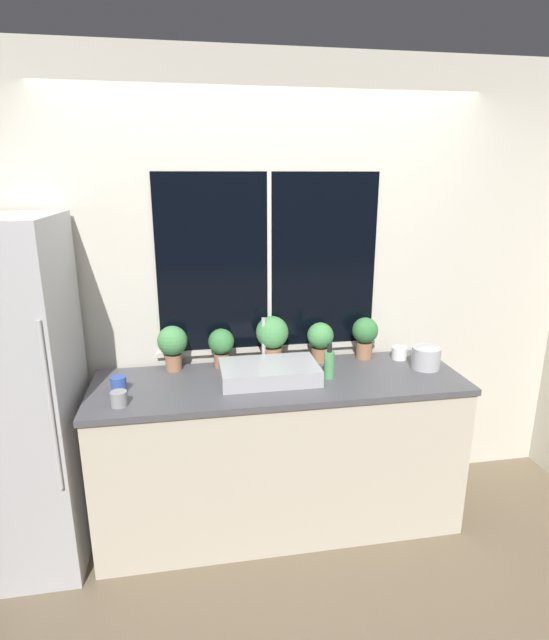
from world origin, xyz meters
TOP-DOWN VIEW (x-y plane):
  - ground_plane at (0.00, 0.00)m, footprint 14.00×14.00m
  - wall_back at (0.00, 0.71)m, footprint 8.00×0.09m
  - wall_right at (2.00, 1.50)m, footprint 0.06×7.00m
  - counter at (0.00, 0.32)m, footprint 2.09×0.66m
  - refrigerator at (-1.40, 0.30)m, footprint 0.63×0.71m
  - sink at (-0.06, 0.33)m, footprint 0.55×0.39m
  - potted_plant_far_left at (-0.59, 0.57)m, footprint 0.17×0.17m
  - potted_plant_left at (-0.31, 0.57)m, footprint 0.15×0.15m
  - potted_plant_center at (0.00, 0.57)m, footprint 0.20×0.20m
  - potted_plant_right at (0.30, 0.57)m, footprint 0.16×0.16m
  - potted_plant_far_right at (0.59, 0.57)m, footprint 0.16×0.16m
  - soap_bottle at (0.28, 0.29)m, footprint 0.06×0.06m
  - mug_blue at (-0.87, 0.29)m, footprint 0.08×0.08m
  - mug_grey at (-0.85, 0.13)m, footprint 0.08×0.08m
  - mug_white at (0.80, 0.51)m, footprint 0.09×0.09m
  - kettle at (0.89, 0.34)m, footprint 0.17×0.17m

SIDE VIEW (x-z plane):
  - ground_plane at x=0.00m, z-range 0.00..0.00m
  - counter at x=0.00m, z-range 0.00..0.92m
  - refrigerator at x=-1.40m, z-range 0.00..1.85m
  - mug_grey at x=-0.85m, z-range 0.92..1.00m
  - mug_white at x=0.80m, z-range 0.92..1.00m
  - mug_blue at x=-0.87m, z-range 0.92..1.01m
  - sink at x=-0.06m, z-range 0.82..1.12m
  - kettle at x=0.89m, z-range 0.92..1.06m
  - soap_bottle at x=0.28m, z-range 0.91..1.11m
  - potted_plant_left at x=-0.31m, z-range 0.95..1.18m
  - potted_plant_right at x=0.30m, z-range 0.94..1.19m
  - potted_plant_far_right at x=0.59m, z-range 0.95..1.21m
  - potted_plant_far_left at x=-0.59m, z-range 0.95..1.22m
  - potted_plant_center at x=0.00m, z-range 0.95..1.25m
  - wall_right at x=2.00m, z-range 0.00..2.70m
  - wall_back at x=0.00m, z-range 0.00..2.70m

